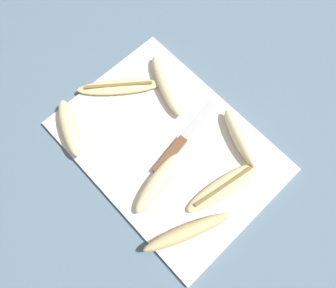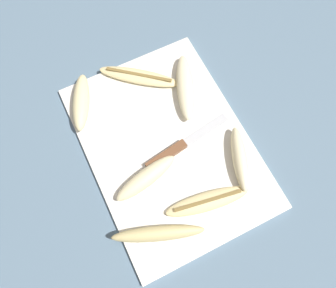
# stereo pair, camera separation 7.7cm
# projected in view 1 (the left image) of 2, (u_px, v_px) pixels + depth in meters

# --- Properties ---
(ground_plane) EXTENTS (4.00, 4.00, 0.00)m
(ground_plane) POSITION_uv_depth(u_px,v_px,m) (168.00, 147.00, 0.79)
(ground_plane) COLOR slate
(cutting_board) EXTENTS (0.51, 0.37, 0.01)m
(cutting_board) POSITION_uv_depth(u_px,v_px,m) (168.00, 146.00, 0.78)
(cutting_board) COLOR white
(cutting_board) RESTS_ON ground_plane
(knife) EXTENTS (0.06, 0.23, 0.02)m
(knife) POSITION_uv_depth(u_px,v_px,m) (175.00, 149.00, 0.77)
(knife) COLOR brown
(knife) RESTS_ON cutting_board
(banana_cream_curved) EXTENTS (0.07, 0.16, 0.03)m
(banana_cream_curved) POSITION_uv_depth(u_px,v_px,m) (158.00, 183.00, 0.73)
(banana_cream_curved) COLOR beige
(banana_cream_curved) RESTS_ON cutting_board
(banana_ripe_center) EXTENTS (0.16, 0.19, 0.02)m
(banana_ripe_center) POSITION_uv_depth(u_px,v_px,m) (119.00, 87.00, 0.82)
(banana_ripe_center) COLOR beige
(banana_ripe_center) RESTS_ON cutting_board
(banana_mellow_near) EXTENTS (0.08, 0.20, 0.02)m
(banana_mellow_near) POSITION_uv_depth(u_px,v_px,m) (223.00, 187.00, 0.73)
(banana_mellow_near) COLOR beige
(banana_mellow_near) RESTS_ON cutting_board
(banana_spotted_left) EXTENTS (0.10, 0.20, 0.04)m
(banana_spotted_left) POSITION_uv_depth(u_px,v_px,m) (187.00, 232.00, 0.69)
(banana_spotted_left) COLOR #DBC684
(banana_spotted_left) RESTS_ON cutting_board
(banana_bright_far) EXTENTS (0.18, 0.11, 0.04)m
(banana_bright_far) POSITION_uv_depth(u_px,v_px,m) (167.00, 85.00, 0.81)
(banana_bright_far) COLOR beige
(banana_bright_far) RESTS_ON cutting_board
(banana_pale_long) EXTENTS (0.15, 0.09, 0.04)m
(banana_pale_long) POSITION_uv_depth(u_px,v_px,m) (240.00, 138.00, 0.76)
(banana_pale_long) COLOR beige
(banana_pale_long) RESTS_ON cutting_board
(banana_soft_right) EXTENTS (0.15, 0.10, 0.04)m
(banana_soft_right) POSITION_uv_depth(u_px,v_px,m) (70.00, 127.00, 0.77)
(banana_soft_right) COLOR beige
(banana_soft_right) RESTS_ON cutting_board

